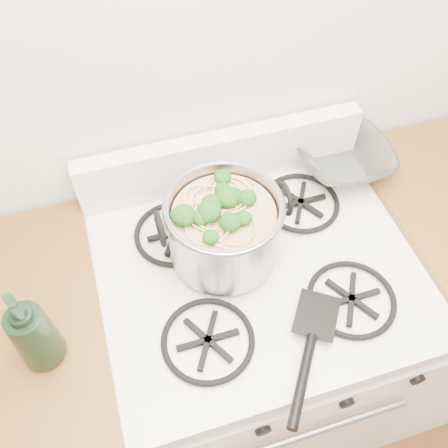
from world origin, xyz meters
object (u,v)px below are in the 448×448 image
glass_bowl (342,162)px  bottle (30,330)px  spatula (317,313)px  gas_range (251,348)px  stock_pot (224,228)px

glass_bowl → bottle: bottle is taller
spatula → bottle: bottle is taller
spatula → glass_bowl: size_ratio=3.05×
gas_range → bottle: bottle is taller
stock_pot → spatula: 0.28m
stock_pot → glass_bowl: 0.44m
gas_range → spatula: spatula is taller
glass_bowl → bottle: size_ratio=0.44×
spatula → gas_range: bearing=147.8°
spatula → glass_bowl: (0.25, 0.40, 0.00)m
stock_pot → spatula: stock_pot is taller
stock_pot → glass_bowl: bearing=24.0°
stock_pot → bottle: size_ratio=1.28×
stock_pot → bottle: bearing=-161.8°
bottle → gas_range: bearing=-15.8°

